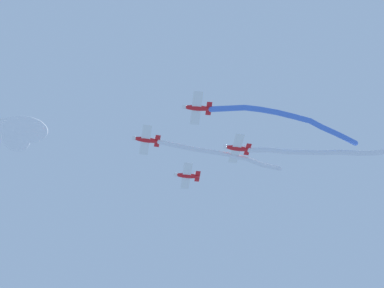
{
  "coord_description": "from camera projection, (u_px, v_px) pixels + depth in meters",
  "views": [
    {
      "loc": [
        -23.62,
        46.18,
        3.95
      ],
      "look_at": [
        0.53,
        -1.55,
        69.06
      ],
      "focal_mm": 46.15,
      "sensor_mm": 36.0,
      "label": 1
    }
  ],
  "objects": [
    {
      "name": "airplane_right_wing",
      "position": [
        187.0,
        176.0,
        89.48
      ],
      "size": [
        5.16,
        6.21,
        1.64
      ],
      "rotation": [
        0.0,
        0.0,
        0.59
      ],
      "color": "red"
    },
    {
      "name": "smoke_trail_left_wing",
      "position": [
        291.0,
        120.0,
        82.25
      ],
      "size": [
        19.86,
        20.84,
        3.74
      ],
      "color": "#4C75DB"
    },
    {
      "name": "cloud_east",
      "position": [
        19.0,
        132.0,
        102.36
      ],
      "size": [
        13.02,
        10.68,
        4.56
      ],
      "color": "white"
    },
    {
      "name": "airplane_lead",
      "position": [
        146.0,
        140.0,
        83.77
      ],
      "size": [
        5.26,
        6.08,
        1.64
      ],
      "rotation": [
        0.0,
        0.0,
        0.64
      ],
      "color": "red"
    },
    {
      "name": "airplane_left_wing",
      "position": [
        197.0,
        108.0,
        79.08
      ],
      "size": [
        5.11,
        6.27,
        1.64
      ],
      "rotation": [
        0.0,
        0.0,
        0.56
      ],
      "color": "red"
    },
    {
      "name": "airplane_slot",
      "position": [
        236.0,
        148.0,
        84.7
      ],
      "size": [
        5.24,
        6.11,
        1.64
      ],
      "rotation": [
        0.0,
        0.0,
        0.63
      ],
      "color": "red"
    },
    {
      "name": "smoke_trail_lead",
      "position": [
        221.0,
        154.0,
        85.39
      ],
      "size": [
        17.08,
        15.38,
        1.4
      ],
      "color": "white"
    },
    {
      "name": "smoke_trail_slot",
      "position": [
        337.0,
        151.0,
        85.63
      ],
      "size": [
        28.28,
        14.15,
        1.72
      ],
      "color": "white"
    }
  ]
}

